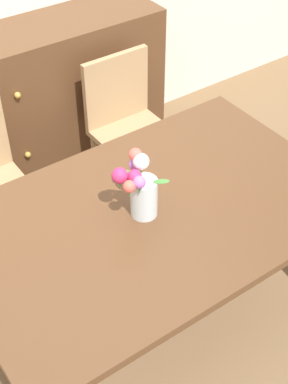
{
  "coord_description": "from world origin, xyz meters",
  "views": [
    {
      "loc": [
        -1.04,
        -1.4,
        2.37
      ],
      "look_at": [
        -0.04,
        0.01,
        0.84
      ],
      "focal_mm": 52.49,
      "sensor_mm": 36.0,
      "label": 1
    }
  ],
  "objects_px": {
    "dresser": "(52,103)",
    "chair_right": "(127,121)",
    "dining_table": "(153,223)",
    "flower_vase": "(140,187)"
  },
  "relations": [
    {
      "from": "dresser",
      "to": "flower_vase",
      "type": "bearing_deg",
      "value": -100.86
    },
    {
      "from": "dresser",
      "to": "flower_vase",
      "type": "height_order",
      "value": "flower_vase"
    },
    {
      "from": "dining_table",
      "to": "dresser",
      "type": "bearing_deg",
      "value": 81.5
    },
    {
      "from": "dining_table",
      "to": "chair_right",
      "type": "distance_m",
      "value": 0.99
    },
    {
      "from": "dining_table",
      "to": "chair_right",
      "type": "relative_size",
      "value": 1.88
    },
    {
      "from": "dining_table",
      "to": "flower_vase",
      "type": "height_order",
      "value": "flower_vase"
    },
    {
      "from": "dresser",
      "to": "chair_right",
      "type": "bearing_deg",
      "value": -61.2
    },
    {
      "from": "dining_table",
      "to": "dresser",
      "type": "distance_m",
      "value": 1.35
    },
    {
      "from": "chair_right",
      "to": "dresser",
      "type": "bearing_deg",
      "value": -61.2
    },
    {
      "from": "dining_table",
      "to": "flower_vase",
      "type": "bearing_deg",
      "value": 158.49
    }
  ]
}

